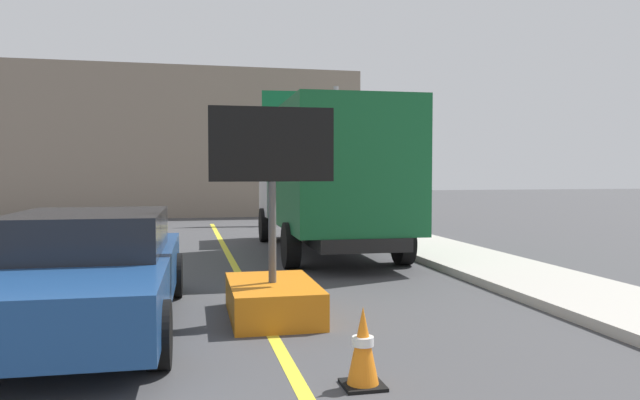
{
  "coord_description": "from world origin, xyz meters",
  "views": [
    {
      "loc": [
        -0.97,
        2.03,
        1.87
      ],
      "look_at": [
        0.35,
        7.85,
        1.59
      ],
      "focal_mm": 33.85,
      "sensor_mm": 36.0,
      "label": 1
    }
  ],
  "objects": [
    {
      "name": "box_truck",
      "position": [
        2.23,
        15.42,
        1.79
      ],
      "size": [
        2.7,
        7.24,
        3.28
      ],
      "color": "black",
      "rests_on": "ground"
    },
    {
      "name": "highway_guide_sign",
      "position": [
        3.71,
        23.57,
        3.42
      ],
      "size": [
        2.78,
        0.33,
        5.0
      ],
      "color": "gray",
      "rests_on": "ground"
    },
    {
      "name": "traffic_cone_mid_lane",
      "position": [
        0.53,
        6.99,
        0.35
      ],
      "size": [
        0.36,
        0.36,
        0.71
      ],
      "color": "black",
      "rests_on": "ground"
    },
    {
      "name": "far_building_block",
      "position": [
        -1.91,
        30.08,
        3.1
      ],
      "size": [
        16.77,
        6.04,
        6.2
      ],
      "primitive_type": "cube",
      "color": "gray",
      "rests_on": "ground"
    },
    {
      "name": "pickup_car",
      "position": [
        -2.11,
        9.63,
        0.7
      ],
      "size": [
        2.22,
        5.14,
        1.38
      ],
      "color": "navy",
      "rests_on": "ground"
    },
    {
      "name": "arrow_board_trailer",
      "position": [
        0.13,
        9.68,
        0.48
      ],
      "size": [
        1.6,
        1.81,
        2.7
      ],
      "color": "orange",
      "rests_on": "ground"
    }
  ]
}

